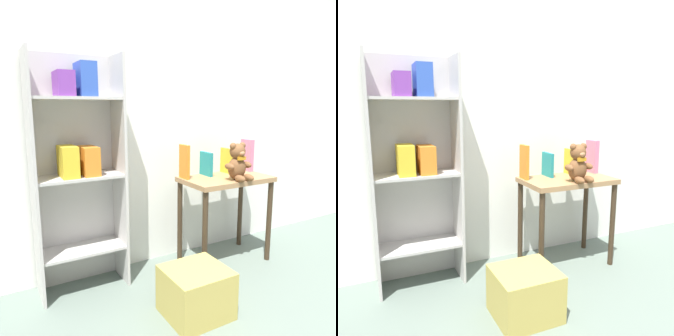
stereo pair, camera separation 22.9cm
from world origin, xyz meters
TOP-DOWN VIEW (x-y plane):
  - wall_back at (0.00, 1.30)m, footprint 4.80×0.06m
  - bookshelf_side at (-0.95, 1.15)m, footprint 0.56×0.27m
  - display_table at (0.13, 0.97)m, footprint 0.68×0.39m
  - teddy_bear at (0.14, 0.86)m, footprint 0.21×0.19m
  - book_standing_orange at (-0.18, 1.08)m, footprint 0.03×0.11m
  - book_standing_teal at (0.03, 1.09)m, footprint 0.03×0.15m
  - book_standing_yellow at (0.23, 1.09)m, footprint 0.02×0.14m
  - book_standing_pink at (0.44, 1.09)m, footprint 0.04×0.12m
  - storage_bin at (-0.46, 0.50)m, footprint 0.36×0.33m

SIDE VIEW (x-z plane):
  - storage_bin at x=-0.46m, z-range 0.00..0.29m
  - display_table at x=0.13m, z-range 0.22..0.90m
  - book_standing_teal at x=0.03m, z-range 0.68..0.86m
  - book_standing_yellow at x=0.23m, z-range 0.68..0.88m
  - teddy_bear at x=0.14m, z-range 0.67..0.94m
  - book_standing_orange at x=-0.18m, z-range 0.68..0.93m
  - book_standing_pink at x=0.44m, z-range 0.68..0.94m
  - bookshelf_side at x=-0.95m, z-range 0.09..1.63m
  - wall_back at x=0.00m, z-range 0.00..2.50m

